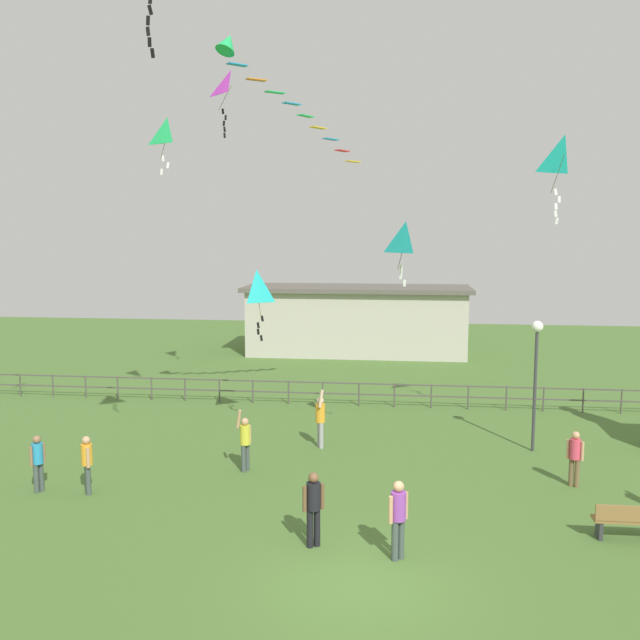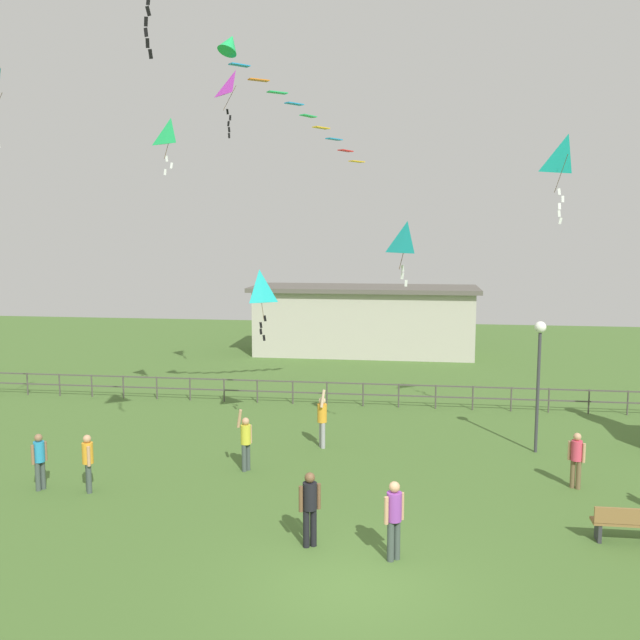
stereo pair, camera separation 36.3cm
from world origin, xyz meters
TOP-DOWN VIEW (x-y plane):
  - ground_plane at (0.00, 0.00)m, footprint 80.00×80.00m
  - lamppost at (4.95, 8.94)m, footprint 0.36×0.36m
  - park_bench at (5.87, 2.59)m, footprint 1.50×0.42m
  - person_0 at (0.75, 1.08)m, footprint 0.41×0.38m
  - person_1 at (-8.76, 3.82)m, footprint 0.29×0.43m
  - person_3 at (5.48, 5.88)m, footprint 0.42×0.28m
  - person_4 at (-1.77, 8.50)m, footprint 0.31×0.51m
  - person_5 at (-1.09, 1.47)m, footprint 0.45×0.31m
  - person_6 at (-3.66, 6.04)m, footprint 0.39×0.44m
  - person_7 at (-7.40, 3.84)m, footprint 0.30×0.41m
  - kite_0 at (-5.75, 13.53)m, footprint 1.11×1.12m
  - kite_2 at (-10.52, 5.86)m, footprint 0.99×1.21m
  - kite_3 at (-7.05, 9.91)m, footprint 0.91×0.72m
  - kite_4 at (-4.05, 9.78)m, footprint 0.82×0.73m
  - kite_5 at (0.85, 7.76)m, footprint 0.86×1.03m
  - kite_6 at (5.58, 9.17)m, footprint 1.10×0.98m
  - streamer_kite at (-4.14, 8.38)m, footprint 4.22×4.90m
  - waterfront_railing at (-0.28, 14.00)m, footprint 36.06×0.06m
  - pavilion_building at (-1.72, 26.00)m, footprint 12.68×4.61m

SIDE VIEW (x-z plane):
  - ground_plane at x=0.00m, z-range 0.00..0.00m
  - park_bench at x=5.87m, z-range 0.04..0.89m
  - waterfront_railing at x=-0.28m, z-range 0.15..1.10m
  - person_3 at x=5.48m, z-range 0.12..1.65m
  - person_1 at x=-8.76m, z-range 0.12..1.66m
  - person_7 at x=-7.40m, z-range 0.12..1.68m
  - person_6 at x=-3.66m, z-range 0.00..1.86m
  - person_5 at x=-1.09m, z-range 0.13..1.81m
  - person_4 at x=-1.77m, z-range 0.00..1.94m
  - person_0 at x=0.75m, z-range 0.13..1.84m
  - pavilion_building at x=-1.72m, z-range 0.02..3.87m
  - lamppost at x=4.95m, z-range 0.97..5.12m
  - kite_4 at x=-4.05m, z-range 3.79..6.16m
  - kite_5 at x=0.85m, z-range 5.71..7.62m
  - kite_6 at x=5.58m, z-range 7.79..10.43m
  - kite_3 at x=-7.05m, z-range 9.19..11.06m
  - kite_2 at x=-10.52m, z-range 9.55..11.91m
  - streamer_kite at x=-4.14m, z-range 10.39..13.86m
  - kite_0 at x=-5.75m, z-range 11.07..13.55m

